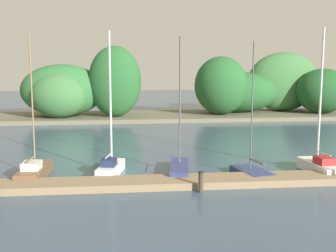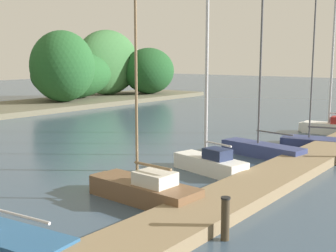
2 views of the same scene
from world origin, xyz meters
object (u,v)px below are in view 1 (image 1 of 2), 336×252
at_px(sailboat_3, 111,165).
at_px(mooring_piling_2, 201,182).
at_px(sailboat_2, 35,170).
at_px(sailboat_6, 318,164).
at_px(sailboat_4, 179,167).
at_px(sailboat_5, 251,171).

height_order(sailboat_3, mooring_piling_2, sailboat_3).
relative_size(sailboat_2, sailboat_6, 0.95).
distance_m(sailboat_4, sailboat_5, 3.75).
distance_m(sailboat_6, mooring_piling_2, 7.44).
bearing_deg(sailboat_4, sailboat_2, 98.11).
bearing_deg(sailboat_2, mooring_piling_2, -110.41).
bearing_deg(sailboat_5, mooring_piling_2, 115.66).
relative_size(sailboat_3, mooring_piling_2, 7.71).
bearing_deg(sailboat_5, sailboat_4, 63.72).
relative_size(sailboat_5, mooring_piling_2, 7.16).
xyz_separation_m(sailboat_2, sailboat_4, (7.54, -0.06, -0.03)).
distance_m(sailboat_2, sailboat_3, 3.92).
bearing_deg(sailboat_6, sailboat_5, 88.16).
bearing_deg(mooring_piling_2, sailboat_4, 99.07).
bearing_deg(sailboat_6, sailboat_2, 81.90).
height_order(sailboat_4, sailboat_5, sailboat_4).
relative_size(sailboat_6, mooring_piling_2, 7.90).
relative_size(sailboat_2, sailboat_4, 1.00).
distance_m(sailboat_2, sailboat_6, 14.99).
bearing_deg(sailboat_4, sailboat_3, 94.25).
bearing_deg(sailboat_6, sailboat_4, 79.82).
relative_size(sailboat_2, mooring_piling_2, 7.47).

